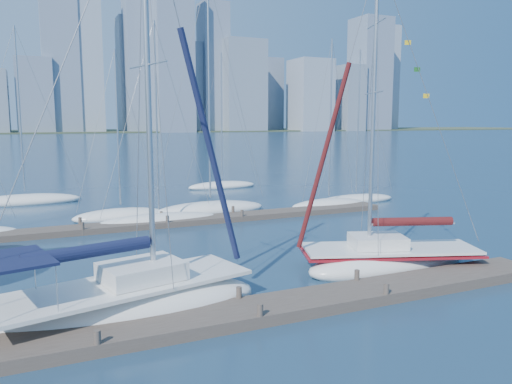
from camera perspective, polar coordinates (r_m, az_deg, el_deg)
name	(u,v)px	position (r m, az deg, el deg)	size (l,w,h in m)	color
ground	(249,318)	(17.36, -0.80, -14.18)	(700.00, 700.00, 0.00)	#162C48
near_dock	(249,312)	(17.28, -0.80, -13.56)	(26.00, 2.00, 0.40)	#463B34
far_dock	(180,222)	(32.51, -8.71, -3.35)	(30.00, 1.80, 0.36)	#463B34
far_shore	(44,132)	(334.90, -23.05, 6.32)	(800.00, 100.00, 1.50)	#38472D
sailboat_navy	(124,284)	(17.78, -14.86, -10.10)	(9.90, 5.21, 15.09)	white
sailboat_maroon	(390,244)	(23.26, 15.03, -5.79)	(8.72, 5.30, 13.95)	white
bg_boat_1	(121,215)	(35.04, -15.17, -2.59)	(6.69, 4.44, 11.54)	white
bg_boat_2	(159,220)	(32.85, -10.99, -3.17)	(8.18, 4.26, 13.02)	white
bg_boat_3	(211,209)	(36.17, -5.22, -1.90)	(8.23, 2.67, 16.94)	white
bg_boat_4	(329,204)	(38.68, 8.32, -1.39)	(6.66, 4.23, 12.92)	white
bg_boat_5	(356,199)	(41.70, 11.35, -0.82)	(7.19, 2.06, 12.51)	white
bg_boat_6	(25,200)	(44.07, -24.85, -0.88)	(8.45, 2.42, 14.20)	white
bg_boat_7	(222,185)	(49.69, -3.89, 0.76)	(7.21, 3.40, 13.45)	white
skyline	(85,68)	(307.94, -18.99, 13.30)	(503.14, 51.31, 121.00)	slate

